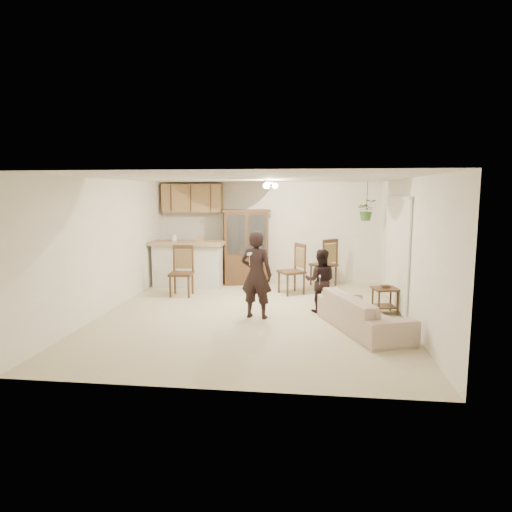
# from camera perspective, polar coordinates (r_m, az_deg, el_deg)

# --- Properties ---
(floor) EXTENTS (6.50, 6.50, 0.00)m
(floor) POSITION_cam_1_polar(r_m,az_deg,el_deg) (8.52, -0.49, -7.36)
(floor) COLOR beige
(floor) RESTS_ON ground
(ceiling) EXTENTS (5.50, 6.50, 0.02)m
(ceiling) POSITION_cam_1_polar(r_m,az_deg,el_deg) (8.21, -0.51, 9.71)
(ceiling) COLOR silver
(ceiling) RESTS_ON wall_back
(wall_back) EXTENTS (5.50, 0.02, 2.50)m
(wall_back) POSITION_cam_1_polar(r_m,az_deg,el_deg) (11.49, 1.59, 2.99)
(wall_back) COLOR white
(wall_back) RESTS_ON ground
(wall_front) EXTENTS (5.50, 0.02, 2.50)m
(wall_front) POSITION_cam_1_polar(r_m,az_deg,el_deg) (5.11, -5.21, -3.43)
(wall_front) COLOR white
(wall_front) RESTS_ON ground
(wall_left) EXTENTS (0.02, 6.50, 2.50)m
(wall_left) POSITION_cam_1_polar(r_m,az_deg,el_deg) (9.05, -18.06, 1.23)
(wall_left) COLOR white
(wall_left) RESTS_ON ground
(wall_right) EXTENTS (0.02, 6.50, 2.50)m
(wall_right) POSITION_cam_1_polar(r_m,az_deg,el_deg) (8.38, 18.50, 0.69)
(wall_right) COLOR white
(wall_right) RESTS_ON ground
(breakfast_bar) EXTENTS (1.60, 0.55, 1.00)m
(breakfast_bar) POSITION_cam_1_polar(r_m,az_deg,el_deg) (11.03, -8.49, -1.23)
(breakfast_bar) COLOR silver
(breakfast_bar) RESTS_ON floor
(bar_top) EXTENTS (1.75, 0.70, 0.08)m
(bar_top) POSITION_cam_1_polar(r_m,az_deg,el_deg) (10.95, -8.55, 1.61)
(bar_top) COLOR tan
(bar_top) RESTS_ON breakfast_bar
(upper_cabinets) EXTENTS (1.50, 0.34, 0.70)m
(upper_cabinets) POSITION_cam_1_polar(r_m,az_deg,el_deg) (11.60, -7.95, 7.17)
(upper_cabinets) COLOR olive
(upper_cabinets) RESTS_ON wall_back
(vertical_blinds) EXTENTS (0.06, 2.30, 2.10)m
(vertical_blinds) POSITION_cam_1_polar(r_m,az_deg,el_deg) (9.26, 17.11, 0.48)
(vertical_blinds) COLOR beige
(vertical_blinds) RESTS_ON wall_right
(ceiling_fixture) EXTENTS (0.36, 0.36, 0.20)m
(ceiling_fixture) POSITION_cam_1_polar(r_m,az_deg,el_deg) (9.38, 1.67, 8.89)
(ceiling_fixture) COLOR #F8EABA
(ceiling_fixture) RESTS_ON ceiling
(hanging_plant) EXTENTS (0.43, 0.37, 0.48)m
(hanging_plant) POSITION_cam_1_polar(r_m,az_deg,el_deg) (10.62, 13.67, 5.60)
(hanging_plant) COLOR #2A5923
(hanging_plant) RESTS_ON ceiling
(plant_cord) EXTENTS (0.01, 0.01, 0.65)m
(plant_cord) POSITION_cam_1_polar(r_m,az_deg,el_deg) (10.62, 13.73, 7.35)
(plant_cord) COLOR black
(plant_cord) RESTS_ON ceiling
(sofa) EXTENTS (1.37, 2.01, 0.73)m
(sofa) POSITION_cam_1_polar(r_m,az_deg,el_deg) (7.71, 13.29, -6.42)
(sofa) COLOR beige
(sofa) RESTS_ON floor
(adult) EXTENTS (0.73, 0.56, 1.80)m
(adult) POSITION_cam_1_polar(r_m,az_deg,el_deg) (8.14, 0.05, -1.59)
(adult) COLOR black
(adult) RESTS_ON floor
(child) EXTENTS (0.69, 0.55, 1.35)m
(child) POSITION_cam_1_polar(r_m,az_deg,el_deg) (8.66, 8.06, -2.59)
(child) COLOR black
(child) RESTS_ON floor
(china_hutch) EXTENTS (1.24, 0.76, 1.83)m
(china_hutch) POSITION_cam_1_polar(r_m,az_deg,el_deg) (11.18, -1.31, 1.07)
(china_hutch) COLOR #3B2615
(china_hutch) RESTS_ON floor
(side_table) EXTENTS (0.52, 0.52, 0.54)m
(side_table) POSITION_cam_1_polar(r_m,az_deg,el_deg) (8.91, 15.81, -5.32)
(side_table) COLOR #3B2615
(side_table) RESTS_ON floor
(chair_bar) EXTENTS (0.51, 0.51, 1.10)m
(chair_bar) POSITION_cam_1_polar(r_m,az_deg,el_deg) (10.10, -9.30, -3.21)
(chair_bar) COLOR #3B2615
(chair_bar) RESTS_ON floor
(chair_hutch_left) EXTENTS (0.68, 0.68, 1.12)m
(chair_hutch_left) POSITION_cam_1_polar(r_m,az_deg,el_deg) (10.19, 4.44, -2.99)
(chair_hutch_left) COLOR #3B2615
(chair_hutch_left) RESTS_ON floor
(chair_hutch_right) EXTENTS (0.72, 0.72, 1.15)m
(chair_hutch_right) POSITION_cam_1_polar(r_m,az_deg,el_deg) (11.16, 8.41, -2.04)
(chair_hutch_right) COLOR #3B2615
(chair_hutch_right) RESTS_ON floor
(controller_adult) EXTENTS (0.07, 0.14, 0.04)m
(controller_adult) POSITION_cam_1_polar(r_m,az_deg,el_deg) (7.75, -0.83, 0.25)
(controller_adult) COLOR white
(controller_adult) RESTS_ON adult
(controller_child) EXTENTS (0.04, 0.11, 0.03)m
(controller_child) POSITION_cam_1_polar(r_m,az_deg,el_deg) (8.37, 7.99, -2.54)
(controller_child) COLOR white
(controller_child) RESTS_ON child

